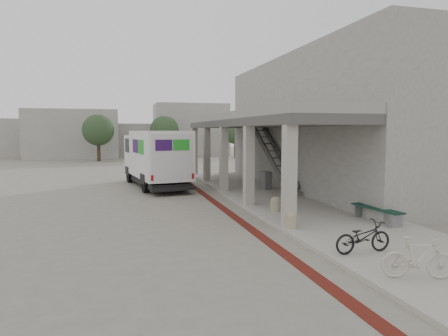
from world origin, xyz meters
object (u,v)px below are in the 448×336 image
object	(u,v)px
utility_cabinet	(266,180)
bicycle_cream	(418,258)
bicycle_black	(363,237)
fedex_truck	(156,157)
bench	(377,212)

from	to	relation	value
utility_cabinet	bicycle_cream	xyz separation A→B (m)	(-1.49, -12.62, -0.02)
bicycle_black	bicycle_cream	distance (m)	1.81
bicycle_black	utility_cabinet	bearing A→B (deg)	-10.17
fedex_truck	bicycle_cream	distance (m)	16.34
fedex_truck	bench	xyz separation A→B (m)	(6.25, -11.18, -1.20)
bicycle_cream	fedex_truck	bearing A→B (deg)	32.87
bench	bicycle_black	size ratio (longest dim) A/B	1.36
bicycle_black	fedex_truck	bearing A→B (deg)	13.15
bench	utility_cabinet	distance (m)	8.01
bench	bicycle_black	bearing A→B (deg)	-138.18
fedex_truck	bicycle_cream	bearing A→B (deg)	-84.97
fedex_truck	bicycle_black	bearing A→B (deg)	-83.50
bench	fedex_truck	bearing A→B (deg)	111.73
bicycle_black	bicycle_cream	size ratio (longest dim) A/B	1.04
fedex_truck	utility_cabinet	bearing A→B (deg)	-39.71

